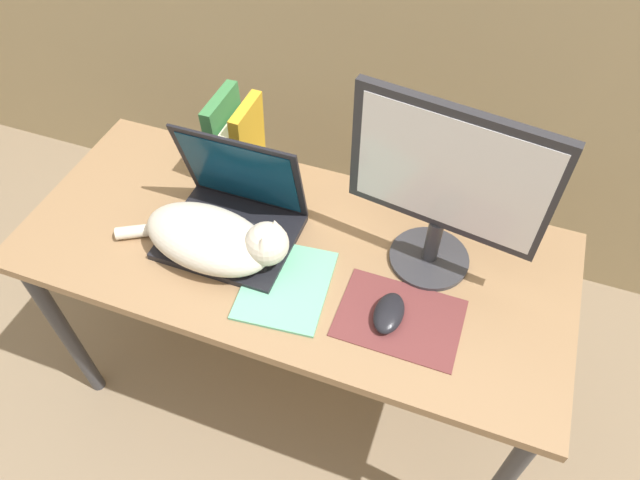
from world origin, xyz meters
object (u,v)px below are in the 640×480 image
Objects in this scene: book_row at (236,141)px; notepad at (286,285)px; computer_mouse at (389,313)px; cat at (215,239)px; laptop at (233,217)px; external_monitor at (446,187)px.

notepad is (0.27, -0.33, -0.11)m from book_row.
notepad is (-0.25, 0.00, -0.02)m from computer_mouse.
cat is at bearing 176.12° from computer_mouse.
laptop is 1.22× the size of notepad.
book_row reaches higher than notepad.
external_monitor is (0.49, 0.08, 0.20)m from laptop.
external_monitor is 0.31m from computer_mouse.
computer_mouse is (0.44, -0.12, -0.03)m from laptop.
cat is at bearing 171.83° from notepad.
laptop is at bearing -171.07° from external_monitor.
external_monitor is (0.49, 0.17, 0.19)m from cat.
laptop is at bearing 148.03° from notepad.
laptop is 0.46m from computer_mouse.
laptop reaches higher than computer_mouse.
computer_mouse is at bearing -32.07° from book_row.
external_monitor reaches higher than notepad.
external_monitor is at bearing 18.66° from cat.
cat is (-0.00, -0.09, 0.01)m from laptop.
computer_mouse is at bearing -0.59° from notepad.
laptop reaches higher than notepad.
external_monitor is at bearing 32.83° from notepad.
cat is at bearing -92.70° from laptop.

